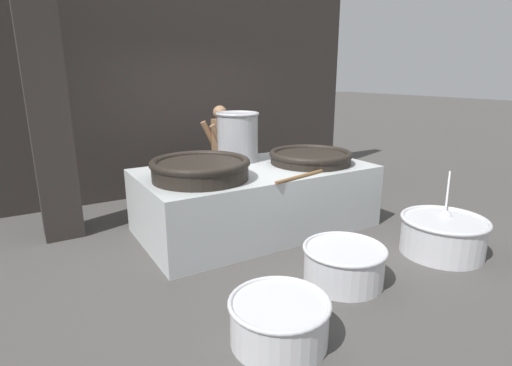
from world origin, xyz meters
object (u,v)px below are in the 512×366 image
Objects in this scene: giant_wok_near at (200,168)px; stock_pot at (238,136)px; cook at (220,151)px; prep_bowl_extra at (344,263)px; prep_bowl_meat at (279,319)px; giant_wok_far at (310,157)px; prep_bowl_vegetables at (443,234)px.

stock_pot reaches higher than giant_wok_near.
cook reaches higher than stock_pot.
cook is at bearing 87.64° from prep_bowl_extra.
stock_pot is at bearing 89.77° from prep_bowl_extra.
giant_wok_near is 1.46× the size of prep_bowl_meat.
prep_bowl_meat is (-1.18, -3.39, -0.63)m from cook.
stock_pot is 2.97m from prep_bowl_meat.
cook is at bearing 70.80° from prep_bowl_meat.
giant_wok_near is 1.61m from giant_wok_far.
giant_wok_near is 1.03× the size of giant_wok_far.
cook is at bearing 114.86° from giant_wok_far.
prep_bowl_meat is at bearing 77.11° from cook.
giant_wok_near is 0.75× the size of cook.
giant_wok_near is at bearing 62.78° from cook.
giant_wok_near reaches higher than prep_bowl_meat.
giant_wok_far reaches higher than prep_bowl_vegetables.
prep_bowl_extra is (-0.12, -2.96, -0.62)m from cook.
stock_pot is 0.87m from cook.
prep_bowl_extra reaches higher than prep_bowl_meat.
giant_wok_near is at bearing 83.31° from prep_bowl_meat.
prep_bowl_extra is (1.06, 0.43, 0.01)m from prep_bowl_meat.
prep_bowl_meat is (-0.23, -1.95, -0.75)m from giant_wok_near.
prep_bowl_vegetables is at bearing -58.17° from stock_pot.
cook is (0.95, 1.43, -0.12)m from giant_wok_near.
prep_bowl_meat is at bearing -112.30° from stock_pot.
giant_wok_far is 1.37× the size of prep_bowl_extra.
stock_pot is at bearing 67.70° from prep_bowl_meat.
giant_wok_near is 1.89m from prep_bowl_extra.
giant_wok_far reaches higher than prep_bowl_extra.
stock_pot reaches higher than prep_bowl_extra.
prep_bowl_vegetables is (0.63, -1.63, -0.67)m from giant_wok_far.
prep_bowl_vegetables is at bearing -68.77° from giant_wok_far.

